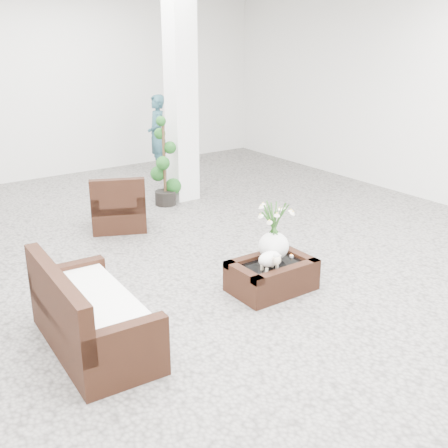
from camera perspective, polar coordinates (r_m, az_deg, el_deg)
ground at (r=6.76m, az=-0.49°, el=-4.72°), size 11.00×11.00×0.00m
column at (r=9.22m, az=-4.39°, el=13.14°), size 0.40×0.40×3.50m
coffee_table at (r=6.24m, az=4.86°, el=-5.38°), size 0.90×0.60×0.31m
sheep_figurine at (r=5.99m, az=4.66°, el=-3.72°), size 0.28×0.23×0.21m
planter_narcissus at (r=6.16m, az=5.13°, el=-0.13°), size 0.44×0.44×0.80m
tealight at (r=6.36m, az=6.87°, el=-3.24°), size 0.04×0.04×0.03m
armchair at (r=8.18m, az=-10.71°, el=2.33°), size 0.98×0.96×0.80m
loveseat at (r=5.20m, az=-13.14°, el=-8.11°), size 0.81×1.57×0.82m
topiary at (r=9.06m, az=-6.09°, el=6.28°), size 0.38×0.38×1.42m
shopper at (r=11.07m, az=-6.79°, el=8.99°), size 0.53×0.65×1.53m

